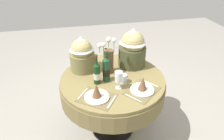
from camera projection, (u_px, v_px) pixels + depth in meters
name	position (u px, v px, depth m)	size (l,w,h in m)	color
ground	(112.00, 127.00, 2.62)	(8.00, 8.00, 0.00)	#9E998E
dining_table	(113.00, 88.00, 2.29)	(1.17, 1.17, 0.78)	olive
place_setting_left	(97.00, 94.00, 1.89)	(0.43, 0.41, 0.16)	brown
place_setting_right	(142.00, 87.00, 1.99)	(0.43, 0.42, 0.16)	brown
flower_vase	(108.00, 58.00, 2.23)	(0.20, 0.20, 0.44)	brown
wine_bottle_left	(106.00, 69.00, 2.10)	(0.08, 0.08, 0.37)	#194223
wine_bottle_right	(97.00, 73.00, 2.07)	(0.07, 0.07, 0.33)	#143819
wine_glass_right	(119.00, 77.00, 1.98)	(0.08, 0.08, 0.19)	silver
tumbler_mid	(124.00, 78.00, 2.12)	(0.07, 0.07, 0.09)	silver
gift_tub_back_left	(82.00, 53.00, 2.25)	(0.28, 0.28, 0.41)	olive
gift_tub_back_right	(132.00, 46.00, 2.33)	(0.32, 0.32, 0.47)	#474C2D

